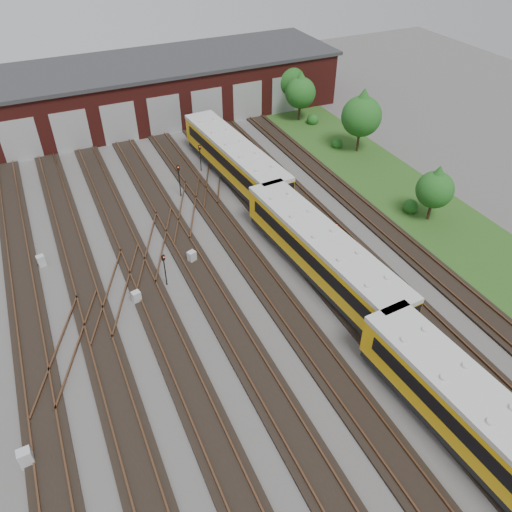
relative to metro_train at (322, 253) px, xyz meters
name	(u,v)px	position (x,y,z in m)	size (l,w,h in m)	color
ground	(282,354)	(-6.00, -5.48, -2.08)	(120.00, 120.00, 0.00)	#403D3B
track_network	(275,347)	(-6.17, -4.90, -1.97)	(30.40, 70.00, 0.33)	black
maintenance_shed	(124,93)	(-6.01, 34.49, 1.13)	(51.00, 12.50, 6.35)	#501814
grass_verge	(419,206)	(13.00, 4.52, -2.05)	(8.00, 55.00, 0.05)	#1D4717
metro_train	(322,253)	(0.00, 0.00, 0.00)	(4.10, 48.66, 3.41)	black
signal_mast_0	(164,266)	(-10.56, 3.77, -0.34)	(0.25, 0.24, 2.71)	black
signal_mast_1	(179,177)	(-5.76, 15.12, -0.08)	(0.24, 0.23, 3.13)	black
signal_mast_2	(200,155)	(-2.40, 18.88, -0.32)	(0.22, 0.21, 2.74)	black
signal_mast_3	(334,235)	(2.12, 1.70, -0.14)	(0.26, 0.25, 3.05)	black
relay_cabinet_0	(26,458)	(-21.00, -6.49, -1.52)	(0.66, 0.55, 1.11)	#B4B7BA
relay_cabinet_1	(41,261)	(-18.48, 9.92, -1.62)	(0.55, 0.46, 0.92)	#B4B7BA
relay_cabinet_2	(137,297)	(-12.97, 2.89, -1.60)	(0.57, 0.47, 0.95)	#B4B7BA
relay_cabinet_3	(192,257)	(-8.02, 5.53, -1.59)	(0.58, 0.48, 0.97)	#B4B7BA
relay_cabinet_4	(254,192)	(0.26, 12.04, -1.54)	(0.64, 0.54, 1.07)	#B4B7BA
tree_0	(288,75)	(12.84, 29.52, 2.03)	(3.86, 3.86, 6.40)	#322316
tree_1	(301,89)	(12.42, 25.68, 1.67)	(3.52, 3.52, 5.84)	#322316
tree_2	(362,112)	(14.06, 15.94, 2.28)	(4.09, 4.09, 6.78)	#322316
tree_3	(436,186)	(12.23, 2.52, 1.22)	(3.10, 3.10, 5.13)	#322316
bush_0	(411,205)	(11.64, 4.19, -1.41)	(1.33, 1.33, 1.33)	#174814
bush_1	(337,142)	(12.63, 17.69, -1.48)	(1.20, 1.20, 1.20)	#174814
bush_2	(313,118)	(13.38, 24.14, -1.41)	(1.34, 1.34, 1.34)	#174814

